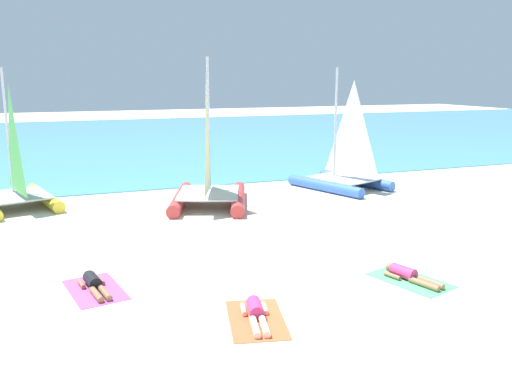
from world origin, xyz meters
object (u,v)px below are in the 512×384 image
Objects in this scene: sailboat_yellow at (16,188)px; towel_left at (95,290)px; sailboat_red at (209,184)px; sailboat_blue at (343,171)px; sunbather_left at (94,284)px; towel_middle at (256,319)px; towel_right at (410,280)px; sunbather_middle at (256,312)px; sunbather_right at (408,275)px.

sailboat_yellow reaches higher than towel_left.
sailboat_red is 1.06× the size of sailboat_blue.
sailboat_blue is 13.49m from sunbather_left.
towel_middle is at bearing -43.12° from towel_left.
sunbather_left is (-10.96, -7.85, -0.64)m from sailboat_blue.
sailboat_yellow is 14.53m from towel_right.
sunbather_middle is (-1.73, -9.59, -0.69)m from sailboat_red.
sunbather_left is 1.00× the size of sunbather_middle.
sunbather_middle reaches higher than towel_left.
sunbather_middle is at bearing -81.70° from sailboat_yellow.
sunbather_right is (9.16, -11.18, -0.63)m from sailboat_yellow.
sailboat_blue is 3.31× the size of sunbather_middle.
sailboat_yellow is 9.36m from sunbather_left.
towel_left and towel_middle have the same top height.
sunbather_middle is 1.01× the size of sunbather_right.
sunbather_left reaches higher than towel_left.
sailboat_yellow is at bearing 126.07° from sunbather_middle.
sailboat_yellow reaches higher than sunbather_right.
towel_middle is at bearing -54.26° from sunbather_left.
sunbather_middle reaches higher than towel_right.
sailboat_red is 9.84m from towel_middle.
sailboat_blue is 13.11m from sailboat_yellow.
sailboat_red is at bearing -33.02° from sailboat_yellow.
sunbather_left reaches higher than towel_middle.
sunbather_right reaches higher than towel_right.
sailboat_yellow reaches higher than sunbather_middle.
sunbather_middle is (2.93, -2.72, 0.00)m from sunbather_left.
sunbather_left is at bearing -91.78° from sailboat_yellow.
sailboat_red reaches higher than sunbather_middle.
sunbather_middle is 4.19m from towel_right.
sunbather_left is 1.01× the size of sunbather_right.
towel_left is 1.22× the size of sunbather_left.
sailboat_yellow is at bearing 112.42° from sunbather_right.
sunbather_right is at bearing 21.95° from sunbather_middle.
towel_middle is at bearing -90.00° from sunbather_middle.
sunbather_middle is at bearing -42.28° from towel_left.
towel_right is (4.16, 0.65, 0.00)m from towel_middle.
towel_right is (7.07, -2.07, 0.00)m from towel_left.
towel_left is at bearing 147.19° from sunbather_right.
sailboat_yellow is (-13.05, 1.25, -0.01)m from sailboat_blue.
towel_right is 1.23× the size of sunbather_right.
towel_middle is 1.00× the size of towel_right.
sailboat_red reaches higher than sailboat_yellow.
sailboat_blue is 2.71× the size of towel_middle.
sunbather_middle is (2.92, -2.66, 0.13)m from towel_left.
sunbather_right is at bearing 9.75° from towel_middle.
sunbather_middle and sunbather_right have the same top height.
towel_middle is 4.21m from sunbather_right.
sailboat_red is 8.33m from sunbather_left.
sunbather_left is at bearing 146.73° from sunbather_right.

